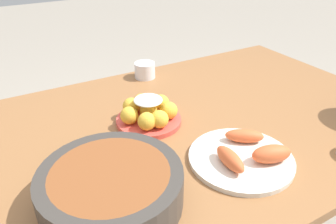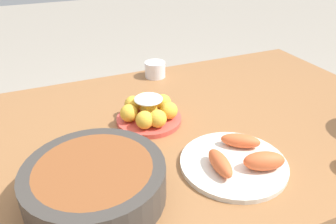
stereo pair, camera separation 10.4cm
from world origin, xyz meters
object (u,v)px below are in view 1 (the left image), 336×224
seafood_platter (245,155)px  cake_plate (148,113)px  cup_near (145,70)px  dining_table (187,143)px  serving_bowl (111,186)px

seafood_platter → cake_plate: bearing=-66.0°
cake_plate → seafood_platter: (-0.14, 0.31, -0.02)m
cup_near → seafood_platter: bearing=88.6°
cup_near → cake_plate: bearing=65.6°
dining_table → serving_bowl: (0.34, 0.21, 0.13)m
seafood_platter → serving_bowl: bearing=-5.2°
serving_bowl → seafood_platter: 0.37m
cake_plate → cup_near: size_ratio=2.47×
dining_table → serving_bowl: size_ratio=4.68×
cake_plate → cup_near: bearing=-114.4°
dining_table → cake_plate: cake_plate is taller
serving_bowl → dining_table: bearing=-148.3°
serving_bowl → cup_near: serving_bowl is taller
cake_plate → cup_near: (-0.15, -0.33, -0.00)m
dining_table → cup_near: size_ratio=17.91×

